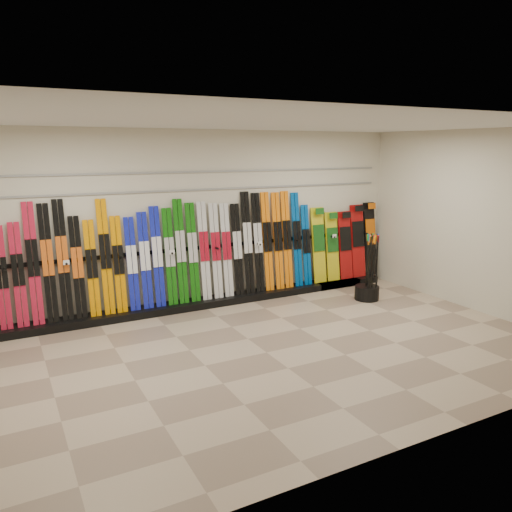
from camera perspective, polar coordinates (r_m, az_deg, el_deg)
floor at (r=6.82m, az=1.22°, el=-10.97°), size 8.00×8.00×0.00m
back_wall at (r=8.63m, az=-6.82°, el=4.23°), size 8.00×0.00×8.00m
right_wall at (r=9.01m, az=24.18°, el=3.58°), size 0.00×5.00×5.00m
ceiling at (r=6.28m, az=1.35°, el=15.08°), size 8.00×8.00×0.00m
ski_rack_base at (r=8.82m, az=-4.70°, el=-5.14°), size 8.00×0.40×0.12m
skis at (r=8.44m, az=-9.00°, el=0.24°), size 5.38×0.27×1.83m
snowboards at (r=10.13m, az=10.19°, el=1.45°), size 1.55×0.23×1.49m
pole_bin at (r=9.27m, az=12.55°, el=-4.12°), size 0.44×0.44×0.25m
ski_poles at (r=9.11m, az=13.04°, el=-1.29°), size 0.30×0.30×1.18m
slatwall_rail_0 at (r=8.55m, az=-6.86°, el=7.53°), size 7.60×0.02×0.03m
slatwall_rail_1 at (r=8.54m, az=-6.91°, el=9.53°), size 7.60×0.02×0.03m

